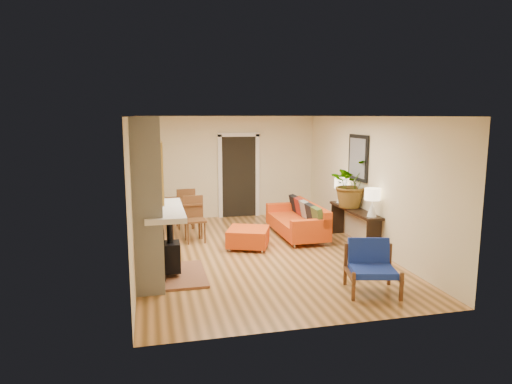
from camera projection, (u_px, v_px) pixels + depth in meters
room_shell at (257, 172)px, 11.28m from camera, size 6.50×6.50×6.50m
fireplace at (150, 203)px, 7.21m from camera, size 1.09×1.68×2.60m
sofa at (300, 220)px, 9.99m from camera, size 0.87×1.98×0.78m
ottoman at (248, 237)px, 9.09m from camera, size 1.00×1.00×0.39m
blue_chair at (371, 264)px, 6.86m from camera, size 0.88×0.86×0.76m
dining_table at (186, 207)px, 10.05m from camera, size 0.83×1.78×0.95m
console_table at (355, 216)px, 9.35m from camera, size 0.34×1.85×0.72m
lamp_near at (372, 199)px, 8.57m from camera, size 0.30×0.30×0.54m
lamp_far at (341, 187)px, 9.95m from camera, size 0.30×0.30×0.54m
houseplant at (351, 183)px, 9.43m from camera, size 1.10×1.02×1.01m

